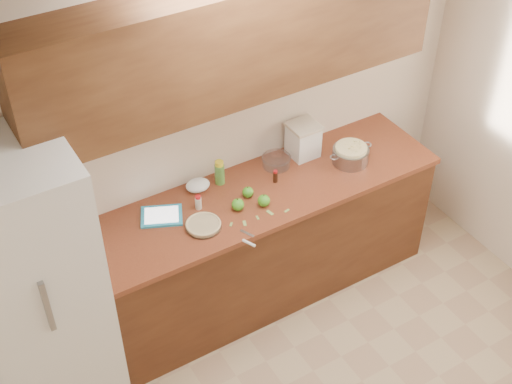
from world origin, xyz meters
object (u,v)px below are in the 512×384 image
tablet (162,216)px  colander (351,155)px  flour_canister (303,140)px  pie (203,225)px

tablet → colander: bearing=18.2°
flour_canister → pie: bearing=-161.9°
flour_canister → colander: bearing=-46.0°
pie → tablet: pie is taller
pie → colander: colander is taller
pie → flour_canister: size_ratio=0.92×
colander → tablet: (-1.34, 0.15, -0.05)m
flour_canister → tablet: size_ratio=0.78×
pie → flour_canister: (0.93, 0.31, 0.11)m
pie → flour_canister: flour_canister is taller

